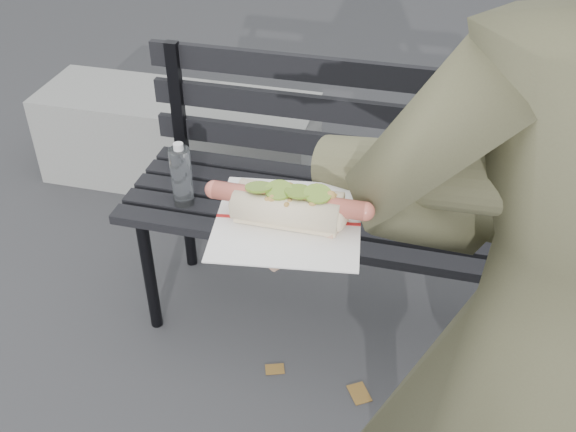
# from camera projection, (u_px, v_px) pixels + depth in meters

# --- Properties ---
(park_bench) EXTENTS (1.50, 0.44, 0.88)m
(park_bench) POSITION_uv_depth(u_px,v_px,m) (366.00, 187.00, 2.08)
(park_bench) COLOR black
(park_bench) RESTS_ON ground
(concrete_block) EXTENTS (1.20, 0.40, 0.40)m
(concrete_block) POSITION_uv_depth(u_px,v_px,m) (179.00, 139.00, 2.97)
(concrete_block) COLOR slate
(concrete_block) RESTS_ON ground
(person) EXTENTS (0.70, 0.50, 1.81)m
(person) POSITION_uv_depth(u_px,v_px,m) (553.00, 362.00, 1.01)
(person) COLOR brown
(person) RESTS_ON ground
(held_hotdog) EXTENTS (0.63, 0.30, 0.20)m
(held_hotdog) POSITION_uv_depth(u_px,v_px,m) (443.00, 191.00, 0.87)
(held_hotdog) COLOR brown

